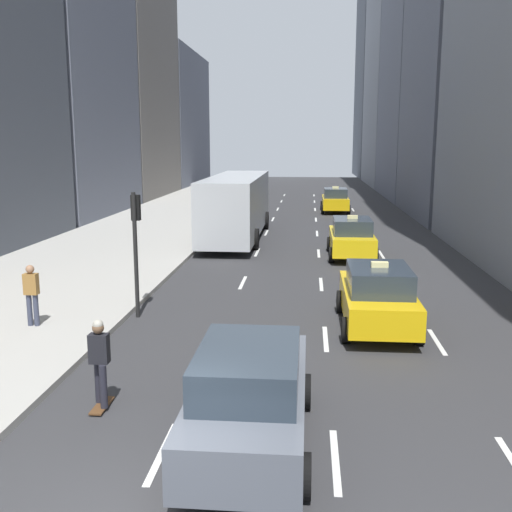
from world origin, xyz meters
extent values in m
cube|color=#ADAAA3|center=(-7.00, 27.00, 0.07)|extent=(8.00, 66.00, 0.15)
cube|color=white|center=(-0.20, 2.00, 0.01)|extent=(0.12, 2.00, 0.01)
cube|color=white|center=(-0.20, 8.00, 0.01)|extent=(0.12, 2.00, 0.01)
cube|color=white|center=(-0.20, 14.00, 0.01)|extent=(0.12, 2.00, 0.01)
cube|color=white|center=(-0.20, 20.00, 0.01)|extent=(0.12, 2.00, 0.01)
cube|color=white|center=(-0.20, 26.00, 0.01)|extent=(0.12, 2.00, 0.01)
cube|color=white|center=(-0.20, 32.00, 0.01)|extent=(0.12, 2.00, 0.01)
cube|color=white|center=(-0.20, 38.00, 0.01)|extent=(0.12, 2.00, 0.01)
cube|color=white|center=(-0.20, 44.00, 0.01)|extent=(0.12, 2.00, 0.01)
cube|color=white|center=(-0.20, 50.00, 0.01)|extent=(0.12, 2.00, 0.01)
cube|color=white|center=(2.60, 2.00, 0.01)|extent=(0.12, 2.00, 0.01)
cube|color=white|center=(2.60, 8.00, 0.01)|extent=(0.12, 2.00, 0.01)
cube|color=white|center=(2.60, 14.00, 0.01)|extent=(0.12, 2.00, 0.01)
cube|color=white|center=(2.60, 20.00, 0.01)|extent=(0.12, 2.00, 0.01)
cube|color=white|center=(2.60, 26.00, 0.01)|extent=(0.12, 2.00, 0.01)
cube|color=white|center=(2.60, 32.00, 0.01)|extent=(0.12, 2.00, 0.01)
cube|color=white|center=(2.60, 38.00, 0.01)|extent=(0.12, 2.00, 0.01)
cube|color=white|center=(2.60, 44.00, 0.01)|extent=(0.12, 2.00, 0.01)
cube|color=white|center=(2.60, 50.00, 0.01)|extent=(0.12, 2.00, 0.01)
cube|color=white|center=(5.40, 8.00, 0.01)|extent=(0.12, 2.00, 0.01)
cube|color=white|center=(5.40, 14.00, 0.01)|extent=(0.12, 2.00, 0.01)
cube|color=white|center=(5.40, 20.00, 0.01)|extent=(0.12, 2.00, 0.01)
cube|color=white|center=(5.40, 26.00, 0.01)|extent=(0.12, 2.00, 0.01)
cube|color=white|center=(5.40, 32.00, 0.01)|extent=(0.12, 2.00, 0.01)
cube|color=white|center=(5.40, 38.00, 0.01)|extent=(0.12, 2.00, 0.01)
cube|color=white|center=(5.40, 44.00, 0.01)|extent=(0.12, 2.00, 0.01)
cube|color=white|center=(5.40, 50.00, 0.01)|extent=(0.12, 2.00, 0.01)
cube|color=slate|center=(-14.00, 32.92, 11.02)|extent=(6.00, 13.25, 22.03)
cube|color=slate|center=(-14.00, 47.04, 10.47)|extent=(6.00, 14.25, 20.94)
cube|color=slate|center=(-14.00, 63.58, 7.53)|extent=(6.00, 17.96, 15.06)
cube|color=slate|center=(12.00, 49.44, 17.11)|extent=(6.00, 15.25, 34.22)
cube|color=gray|center=(12.00, 65.97, 18.24)|extent=(6.00, 17.37, 36.47)
cube|color=#4C515B|center=(12.00, 83.39, 15.55)|extent=(6.00, 16.20, 31.10)
cube|color=yellow|center=(4.00, 19.30, 0.71)|extent=(1.80, 4.40, 0.76)
cube|color=#28333D|center=(4.00, 19.04, 1.41)|extent=(1.58, 2.29, 0.64)
cube|color=#F2E599|center=(4.00, 19.04, 1.80)|extent=(0.44, 0.20, 0.14)
cylinder|color=black|center=(3.10, 20.66, 0.33)|extent=(0.22, 0.66, 0.66)
cylinder|color=black|center=(4.90, 20.66, 0.33)|extent=(0.22, 0.66, 0.66)
cylinder|color=black|center=(3.10, 17.94, 0.33)|extent=(0.22, 0.66, 0.66)
cylinder|color=black|center=(4.90, 17.94, 0.33)|extent=(0.22, 0.66, 0.66)
cube|color=yellow|center=(4.00, 9.12, 0.71)|extent=(1.80, 4.40, 0.76)
cube|color=#28333D|center=(4.00, 8.86, 1.41)|extent=(1.58, 2.29, 0.64)
cube|color=#F2E599|center=(4.00, 8.86, 1.80)|extent=(0.44, 0.20, 0.14)
cylinder|color=black|center=(3.10, 10.49, 0.33)|extent=(0.22, 0.66, 0.66)
cylinder|color=black|center=(4.90, 10.49, 0.33)|extent=(0.22, 0.66, 0.66)
cylinder|color=black|center=(3.10, 7.76, 0.33)|extent=(0.22, 0.66, 0.66)
cylinder|color=black|center=(4.90, 7.76, 0.33)|extent=(0.22, 0.66, 0.66)
cube|color=yellow|center=(4.00, 36.46, 0.71)|extent=(1.80, 4.40, 0.76)
cube|color=#28333D|center=(4.00, 36.19, 1.41)|extent=(1.58, 2.29, 0.64)
cube|color=#F2E599|center=(4.00, 36.19, 1.80)|extent=(0.44, 0.20, 0.14)
cylinder|color=black|center=(3.10, 37.82, 0.33)|extent=(0.22, 0.66, 0.66)
cylinder|color=black|center=(4.90, 37.82, 0.33)|extent=(0.22, 0.66, 0.66)
cylinder|color=black|center=(3.10, 35.09, 0.33)|extent=(0.22, 0.66, 0.66)
cylinder|color=black|center=(4.90, 35.09, 0.33)|extent=(0.22, 0.66, 0.66)
cube|color=#565B66|center=(1.20, 2.42, 0.74)|extent=(1.80, 4.73, 0.81)
cube|color=#28333D|center=(1.20, 2.14, 1.46)|extent=(1.58, 2.46, 0.64)
cylinder|color=black|center=(0.30, 3.89, 0.33)|extent=(0.22, 0.66, 0.66)
cylinder|color=black|center=(2.10, 3.89, 0.33)|extent=(0.22, 0.66, 0.66)
cylinder|color=black|center=(0.30, 0.96, 0.33)|extent=(0.22, 0.66, 0.66)
cylinder|color=black|center=(2.10, 0.96, 0.33)|extent=(0.22, 0.66, 0.66)
cube|color=#B7BCC1|center=(-1.60, 23.94, 1.80)|extent=(2.50, 11.60, 2.90)
cube|color=#28333D|center=(-1.60, 29.69, 2.15)|extent=(2.30, 0.12, 1.40)
cube|color=#28333D|center=(-2.81, 23.94, 2.15)|extent=(0.08, 9.86, 1.10)
cube|color=yellow|center=(-1.60, 29.69, 3.05)|extent=(1.50, 0.10, 0.36)
cylinder|color=black|center=(-2.85, 27.54, 0.50)|extent=(0.30, 1.00, 1.00)
cylinder|color=black|center=(-0.35, 27.54, 0.50)|extent=(0.30, 1.00, 1.00)
cylinder|color=black|center=(-2.85, 20.75, 0.50)|extent=(0.30, 1.00, 1.00)
cylinder|color=black|center=(-0.35, 20.75, 0.50)|extent=(0.30, 1.00, 1.00)
cube|color=brown|center=(-1.74, 3.54, 0.05)|extent=(0.24, 0.80, 0.03)
cylinder|color=black|center=(-1.74, 3.82, 0.03)|extent=(0.18, 0.05, 0.05)
cylinder|color=black|center=(-1.74, 3.26, 0.03)|extent=(0.18, 0.05, 0.05)
cylinder|color=#23232D|center=(-1.83, 3.66, 0.48)|extent=(0.14, 0.14, 0.84)
cylinder|color=#23232D|center=(-1.65, 3.42, 0.48)|extent=(0.14, 0.14, 0.84)
cube|color=black|center=(-1.74, 3.54, 1.19)|extent=(0.36, 0.22, 0.56)
sphere|color=brown|center=(-1.74, 3.54, 1.58)|extent=(0.22, 0.22, 0.22)
sphere|color=#B2AD9E|center=(-1.74, 3.54, 1.65)|extent=(0.20, 0.20, 0.20)
cylinder|color=#383D51|center=(-5.24, 7.98, 0.58)|extent=(0.14, 0.14, 0.86)
cylinder|color=#383D51|center=(-5.06, 7.98, 0.58)|extent=(0.14, 0.14, 0.86)
cube|color=olive|center=(-5.15, 7.98, 1.29)|extent=(0.36, 0.22, 0.56)
sphere|color=#9E7051|center=(-5.15, 7.98, 1.69)|extent=(0.22, 0.22, 0.22)
cylinder|color=black|center=(-2.75, 9.49, 1.80)|extent=(0.12, 0.12, 3.60)
cube|color=black|center=(-2.75, 9.67, 3.15)|extent=(0.24, 0.20, 0.72)
sphere|color=red|center=(-2.75, 9.78, 3.38)|extent=(0.14, 0.14, 0.14)
sphere|color=#4C3F14|center=(-2.75, 9.78, 3.15)|extent=(0.14, 0.14, 0.14)
sphere|color=#198C2D|center=(-2.75, 9.78, 2.92)|extent=(0.14, 0.14, 0.14)
camera|label=1|loc=(2.11, -6.79, 4.97)|focal=42.00mm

